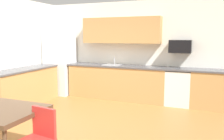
# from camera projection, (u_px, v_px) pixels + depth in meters

# --- Properties ---
(ground_plane) EXTENTS (12.00, 12.00, 0.00)m
(ground_plane) POSITION_uv_depth(u_px,v_px,m) (92.00, 130.00, 4.41)
(ground_plane) COLOR #9E6B38
(wall_back) EXTENTS (5.80, 0.10, 2.70)m
(wall_back) POSITION_uv_depth(u_px,v_px,m) (134.00, 50.00, 6.65)
(wall_back) COLOR white
(wall_back) RESTS_ON ground
(cabinet_run_back) EXTENTS (2.75, 0.60, 0.90)m
(cabinet_run_back) POSITION_uv_depth(u_px,v_px,m) (117.00, 83.00, 6.59)
(cabinet_run_back) COLOR tan
(cabinet_run_back) RESTS_ON ground
(cabinet_run_back_right) EXTENTS (0.80, 0.60, 0.90)m
(cabinet_run_back_right) POSITION_uv_depth(u_px,v_px,m) (208.00, 90.00, 5.72)
(cabinet_run_back_right) COLOR tan
(cabinet_run_back_right) RESTS_ON ground
(cabinet_run_left) EXTENTS (0.60, 2.00, 0.90)m
(cabinet_run_left) POSITION_uv_depth(u_px,v_px,m) (24.00, 88.00, 5.92)
(cabinet_run_left) COLOR tan
(cabinet_run_left) RESTS_ON ground
(countertop_back) EXTENTS (4.80, 0.64, 0.04)m
(countertop_back) POSITION_uv_depth(u_px,v_px,m) (130.00, 67.00, 6.39)
(countertop_back) COLOR #4C4C51
(countertop_back) RESTS_ON cabinet_run_back
(countertop_left) EXTENTS (0.64, 2.00, 0.04)m
(countertop_left) POSITION_uv_depth(u_px,v_px,m) (23.00, 69.00, 5.86)
(countertop_left) COLOR #4C4C51
(countertop_left) RESTS_ON cabinet_run_left
(upper_cabinets_back) EXTENTS (2.20, 0.34, 0.70)m
(upper_cabinets_back) POSITION_uv_depth(u_px,v_px,m) (121.00, 30.00, 6.48)
(upper_cabinets_back) COLOR tan
(refrigerator) EXTENTS (0.76, 0.70, 1.86)m
(refrigerator) POSITION_uv_depth(u_px,v_px,m) (60.00, 63.00, 7.12)
(refrigerator) COLOR white
(refrigerator) RESTS_ON ground
(oven_range) EXTENTS (0.60, 0.60, 0.91)m
(oven_range) POSITION_uv_depth(u_px,v_px,m) (178.00, 87.00, 5.98)
(oven_range) COLOR white
(oven_range) RESTS_ON ground
(microwave) EXTENTS (0.54, 0.36, 0.32)m
(microwave) POSITION_uv_depth(u_px,v_px,m) (180.00, 46.00, 5.92)
(microwave) COLOR black
(sink_basin) EXTENTS (0.48, 0.40, 0.14)m
(sink_basin) POSITION_uv_depth(u_px,v_px,m) (112.00, 67.00, 6.59)
(sink_basin) COLOR #A5A8AD
(sink_basin) RESTS_ON countertop_back
(sink_faucet) EXTENTS (0.02, 0.02, 0.24)m
(sink_faucet) POSITION_uv_depth(u_px,v_px,m) (114.00, 61.00, 6.73)
(sink_faucet) COLOR #B2B5BA
(sink_faucet) RESTS_ON countertop_back
(chair_near_table) EXTENTS (0.45, 0.45, 0.85)m
(chair_near_table) POSITION_uv_depth(u_px,v_px,m) (38.00, 137.00, 2.91)
(chair_near_table) COLOR red
(chair_near_table) RESTS_ON ground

